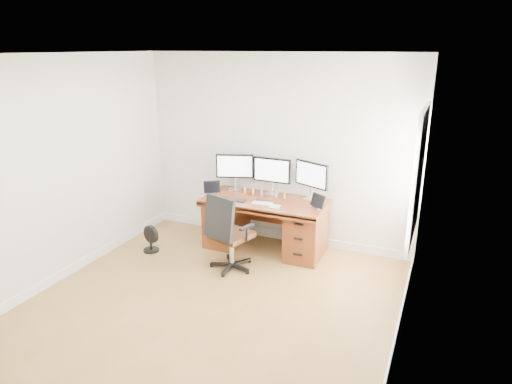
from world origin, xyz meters
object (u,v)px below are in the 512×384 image
at_px(floor_fan, 150,239).
at_px(monitor_center, 272,172).
at_px(desk, 265,222).
at_px(office_chair, 229,245).
at_px(keyboard, 262,203).

bearing_deg(floor_fan, monitor_center, 48.47).
height_order(desk, floor_fan, desk).
relative_size(office_chair, floor_fan, 2.69).
relative_size(monitor_center, keyboard, 1.99).
bearing_deg(office_chair, floor_fan, -165.65).
distance_m(office_chair, monitor_center, 1.27).
distance_m(office_chair, floor_fan, 1.27).
relative_size(desk, monitor_center, 3.09).
bearing_deg(keyboard, office_chair, -117.69).
height_order(desk, monitor_center, monitor_center).
height_order(floor_fan, keyboard, keyboard).
bearing_deg(monitor_center, office_chair, -99.86).
xyz_separation_m(desk, office_chair, (-0.19, -0.76, -0.07)).
bearing_deg(monitor_center, desk, -89.08).
bearing_deg(keyboard, floor_fan, -166.77).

